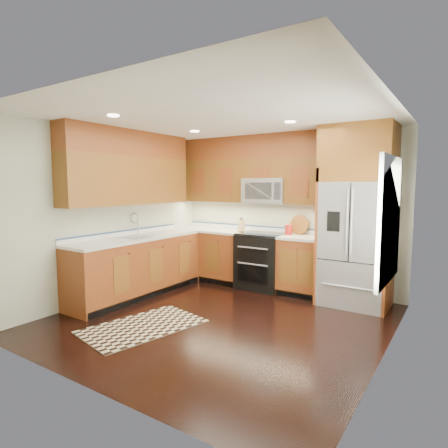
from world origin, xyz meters
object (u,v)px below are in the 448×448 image
Objects in this scene: refrigerator at (357,216)px; knife_block at (241,226)px; utensil_crock at (289,228)px; rug at (143,326)px; range at (262,261)px.

knife_block is at bearing 177.43° from refrigerator.
refrigerator is 7.56× the size of utensil_crock.
refrigerator reaches higher than knife_block.
rug is 2.83m from utensil_crock.
rug is (-0.41, -2.39, -0.46)m from range.
refrigerator reaches higher than utensil_crock.
range is 0.74m from utensil_crock.
rug is at bearing -129.77° from refrigerator.
knife_block is 0.72× the size of utensil_crock.
utensil_crock is at bearing 12.44° from range.
range is at bearing -6.66° from knife_block.
rug is at bearing -99.71° from range.
range is 0.72m from knife_block.
utensil_crock is at bearing 83.77° from rug.
rug is at bearing -108.84° from utensil_crock.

